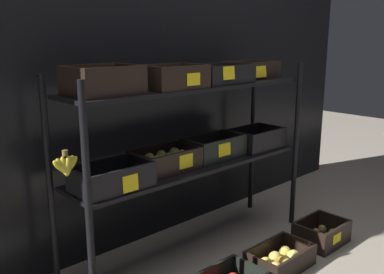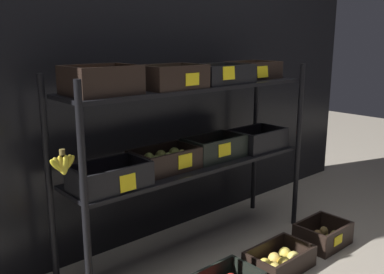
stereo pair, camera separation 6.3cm
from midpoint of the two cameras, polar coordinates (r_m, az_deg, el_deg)
The scene contains 5 objects.
ground_plane at distance 2.62m, azimuth -0.72°, elevation -14.92°, with size 10.00×10.00×0.00m, color gray.
storefront_wall at distance 2.60m, azimuth -6.57°, elevation 11.28°, with size 3.92×0.12×2.30m, color black.
display_rack at distance 2.34m, azimuth -0.75°, elevation 1.65°, with size 1.64×0.40×1.11m.
crate_ground_apple_gold at distance 2.46m, azimuth 11.00°, elevation -15.93°, with size 0.37×0.23×0.12m.
crate_ground_kiwi at distance 2.78m, azimuth 16.34°, elevation -12.48°, with size 0.31×0.24×0.14m.
Camera 1 is at (-1.57, -1.69, 1.24)m, focal length 39.69 mm.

